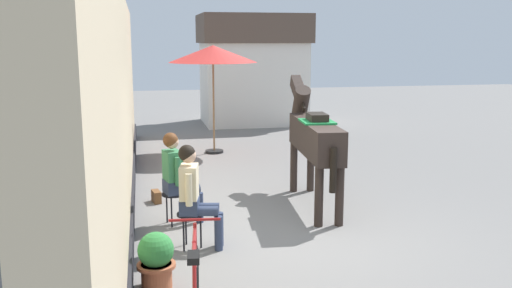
{
  "coord_description": "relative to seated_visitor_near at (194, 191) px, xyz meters",
  "views": [
    {
      "loc": [
        -2.2,
        -7.46,
        2.72
      ],
      "look_at": [
        -0.4,
        1.2,
        1.05
      ],
      "focal_mm": 39.09,
      "sensor_mm": 36.0,
      "label": 1
    }
  ],
  "objects": [
    {
      "name": "satchel_bag",
      "position": [
        -0.44,
        2.23,
        -0.68
      ],
      "size": [
        0.17,
        0.3,
        0.2
      ],
      "primitive_type": "cube",
      "rotation": [
        0.0,
        0.0,
        1.76
      ],
      "color": "brown",
      "rests_on": "ground_plane"
    },
    {
      "name": "saddled_horse_center",
      "position": [
        2.11,
        1.58,
        0.38
      ],
      "size": [
        0.62,
        3.0,
        2.06
      ],
      "color": "#2D231E",
      "rests_on": "ground_plane"
    },
    {
      "name": "seated_visitor_near",
      "position": [
        0.0,
        0.0,
        0.0
      ],
      "size": [
        0.61,
        0.48,
        1.39
      ],
      "color": "black",
      "rests_on": "ground_plane"
    },
    {
      "name": "distant_cottage",
      "position": [
        2.96,
        10.86,
        1.02
      ],
      "size": [
        3.4,
        2.6,
        3.5
      ],
      "color": "silver",
      "rests_on": "ground_plane"
    },
    {
      "name": "cafe_parasol",
      "position": [
        1.07,
        6.21,
        1.59
      ],
      "size": [
        2.1,
        2.1,
        2.58
      ],
      "color": "black",
      "rests_on": "ground_plane"
    },
    {
      "name": "ground_plane",
      "position": [
        1.56,
        3.46,
        -0.78
      ],
      "size": [
        40.0,
        40.0,
        0.0
      ],
      "primitive_type": "plane",
      "color": "slate"
    },
    {
      "name": "pub_facade_wall",
      "position": [
        -0.98,
        1.96,
        0.76
      ],
      "size": [
        0.34,
        14.0,
        3.4
      ],
      "color": "#CCB793",
      "rests_on": "ground_plane"
    },
    {
      "name": "seated_visitor_far",
      "position": [
        -0.15,
        1.04,
        0.0
      ],
      "size": [
        0.61,
        0.48,
        1.39
      ],
      "color": "black",
      "rests_on": "ground_plane"
    },
    {
      "name": "flower_planter_near",
      "position": [
        -0.54,
        -1.11,
        -0.44
      ],
      "size": [
        0.43,
        0.43,
        0.64
      ],
      "color": "#A85638",
      "rests_on": "ground_plane"
    }
  ]
}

